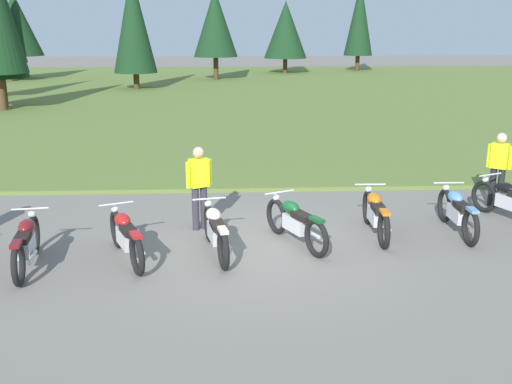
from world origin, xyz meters
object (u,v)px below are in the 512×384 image
at_px(motorcycle_maroon, 26,243).
at_px(motorcycle_british_green, 295,222).
at_px(motorcycle_orange, 376,213).
at_px(rider_near_row_end, 199,183).
at_px(motorcycle_sky_blue, 457,211).
at_px(motorcycle_black, 510,201).
at_px(motorcycle_cream, 216,231).
at_px(rider_checking_bike, 499,165).
at_px(motorcycle_red, 126,236).

xyz_separation_m(motorcycle_maroon, motorcycle_british_green, (4.60, 0.89, 0.00)).
relative_size(motorcycle_orange, rider_near_row_end, 1.26).
bearing_deg(motorcycle_sky_blue, motorcycle_british_green, -171.65).
bearing_deg(motorcycle_orange, motorcycle_black, 13.43).
height_order(motorcycle_cream, motorcycle_orange, same).
bearing_deg(rider_checking_bike, motorcycle_maroon, -161.80).
relative_size(motorcycle_cream, motorcycle_black, 1.05).
bearing_deg(motorcycle_red, motorcycle_sky_blue, 9.97).
bearing_deg(motorcycle_black, motorcycle_red, -166.91).
distance_m(motorcycle_british_green, rider_near_row_end, 2.10).
relative_size(rider_checking_bike, rider_near_row_end, 1.00).
height_order(motorcycle_maroon, motorcycle_black, same).
bearing_deg(motorcycle_sky_blue, motorcycle_red, -170.03).
bearing_deg(motorcycle_maroon, motorcycle_orange, 12.04).
distance_m(motorcycle_cream, rider_near_row_end, 1.50).
relative_size(motorcycle_orange, rider_checking_bike, 1.26).
height_order(motorcycle_orange, rider_near_row_end, rider_near_row_end).
xyz_separation_m(motorcycle_cream, motorcycle_black, (6.07, 1.56, 0.00)).
distance_m(motorcycle_british_green, rider_checking_bike, 5.28).
bearing_deg(rider_near_row_end, rider_checking_bike, 10.63).
bearing_deg(motorcycle_red, rider_checking_bike, 19.87).
relative_size(motorcycle_cream, motorcycle_british_green, 1.07).
xyz_separation_m(motorcycle_cream, rider_near_row_end, (-0.33, 1.37, 0.51)).
bearing_deg(motorcycle_sky_blue, motorcycle_orange, -178.49).
xyz_separation_m(motorcycle_maroon, motorcycle_red, (1.60, 0.27, 0.00)).
relative_size(motorcycle_british_green, rider_near_row_end, 1.16).
relative_size(motorcycle_orange, motorcycle_sky_blue, 1.00).
distance_m(motorcycle_orange, rider_checking_bike, 3.66).
bearing_deg(motorcycle_orange, motorcycle_red, -167.14).
distance_m(motorcycle_red, motorcycle_sky_blue, 6.33).
distance_m(motorcycle_black, rider_near_row_end, 6.42).
relative_size(motorcycle_sky_blue, rider_near_row_end, 1.26).
bearing_deg(motorcycle_british_green, motorcycle_black, 13.99).
distance_m(motorcycle_maroon, motorcycle_sky_blue, 7.95).
height_order(motorcycle_sky_blue, rider_near_row_end, rider_near_row_end).
distance_m(motorcycle_maroon, rider_near_row_end, 3.40).
relative_size(motorcycle_red, motorcycle_orange, 0.94).
bearing_deg(motorcycle_orange, rider_near_row_end, 171.25).
bearing_deg(motorcycle_sky_blue, motorcycle_black, 26.10).
xyz_separation_m(motorcycle_maroon, motorcycle_orange, (6.21, 1.32, 0.00)).
height_order(rider_checking_bike, rider_near_row_end, same).
height_order(motorcycle_red, motorcycle_orange, same).
bearing_deg(motorcycle_british_green, motorcycle_red, -168.31).
distance_m(motorcycle_sky_blue, rider_near_row_end, 5.08).
distance_m(motorcycle_orange, motorcycle_sky_blue, 1.62).
relative_size(motorcycle_sky_blue, rider_checking_bike, 1.26).
height_order(motorcycle_cream, motorcycle_black, same).
xyz_separation_m(motorcycle_black, rider_checking_bike, (0.17, 1.04, 0.51)).
height_order(motorcycle_black, rider_checking_bike, rider_checking_bike).
height_order(motorcycle_cream, motorcycle_british_green, same).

